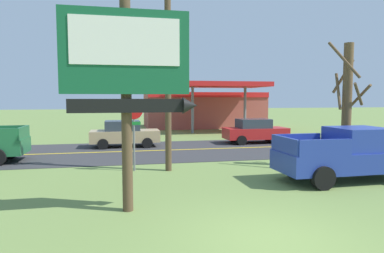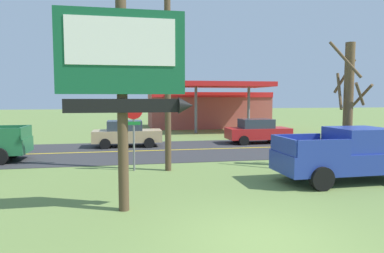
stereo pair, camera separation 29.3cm
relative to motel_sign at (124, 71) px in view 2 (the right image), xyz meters
name	(u,v)px [view 2 (the right image)]	position (x,y,z in m)	size (l,w,h in m)	color
ground_plane	(262,241)	(2.83, -2.48, -3.75)	(180.00, 180.00, 0.00)	olive
road_asphalt	(176,150)	(2.83, 10.52, -3.74)	(140.00, 8.00, 0.02)	#333335
road_centre_line	(176,150)	(2.83, 10.52, -3.73)	(126.00, 0.20, 0.01)	gold
motel_sign	(124,71)	(0.00, 0.00, 0.00)	(3.52, 0.54, 5.60)	brown
stop_sign	(134,123)	(0.31, 5.24, -1.73)	(0.80, 0.08, 2.95)	slate
utility_pole	(168,59)	(1.72, 5.03, 0.90)	(1.79, 0.26, 8.74)	brown
bare_tree	(348,103)	(9.42, 4.12, -0.93)	(1.68, 1.62, 5.43)	brown
gas_station	(208,109)	(8.33, 25.67, -1.81)	(12.00, 11.50, 4.40)	#A84C42
pickup_blue_parked_on_lawn	(348,155)	(7.98, 1.96, -2.79)	(5.23, 2.30, 1.96)	#233893
car_red_near_lane	(258,131)	(8.64, 12.52, -2.92)	(4.20, 2.00, 1.64)	red
car_tan_mid_lane	(127,134)	(0.01, 12.52, -2.92)	(4.20, 2.00, 1.64)	tan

